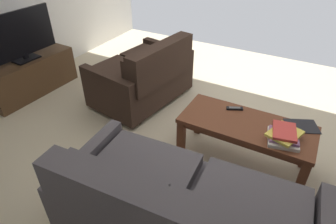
{
  "coord_description": "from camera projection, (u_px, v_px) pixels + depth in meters",
  "views": [
    {
      "loc": [
        -0.73,
        2.4,
        2.06
      ],
      "look_at": [
        0.18,
        0.74,
        0.75
      ],
      "focal_mm": 30.47,
      "sensor_mm": 36.0,
      "label": 1
    }
  ],
  "objects": [
    {
      "name": "tv_remote",
      "position": [
        235.0,
        108.0,
        2.82
      ],
      "size": [
        0.16,
        0.11,
        0.02
      ],
      "color": "black",
      "rests_on": "coffee_table"
    },
    {
      "name": "loveseat_near",
      "position": [
        144.0,
        76.0,
        3.65
      ],
      "size": [
        1.01,
        1.34,
        0.86
      ],
      "color": "black",
      "rests_on": "ground"
    },
    {
      "name": "tv_stand",
      "position": [
        32.0,
        76.0,
        3.89
      ],
      "size": [
        0.41,
        1.24,
        0.5
      ],
      "color": "#4C331E",
      "rests_on": "ground"
    },
    {
      "name": "book_stack",
      "position": [
        284.0,
        135.0,
        2.41
      ],
      "size": [
        0.3,
        0.34,
        0.1
      ],
      "color": "silver",
      "rests_on": "coffee_table"
    },
    {
      "name": "ground_plane",
      "position": [
        214.0,
        139.0,
        3.19
      ],
      "size": [
        5.97,
        5.29,
        0.01
      ],
      "primitive_type": "cube",
      "color": "beige"
    },
    {
      "name": "loose_magazine",
      "position": [
        302.0,
        126.0,
        2.59
      ],
      "size": [
        0.34,
        0.31,
        0.01
      ],
      "primitive_type": "cube",
      "rotation": [
        0.0,
        0.0,
        5.14
      ],
      "color": "black",
      "rests_on": "coffee_table"
    },
    {
      "name": "flat_tv",
      "position": [
        19.0,
        36.0,
        3.57
      ],
      "size": [
        0.21,
        0.97,
        0.62
      ],
      "color": "black",
      "rests_on": "tv_stand"
    },
    {
      "name": "coffee_table",
      "position": [
        246.0,
        129.0,
        2.68
      ],
      "size": [
        1.22,
        0.53,
        0.48
      ],
      "color": "brown",
      "rests_on": "ground"
    },
    {
      "name": "sofa_main",
      "position": [
        183.0,
        217.0,
        1.94
      ],
      "size": [
        1.84,
        1.0,
        0.89
      ],
      "color": "black",
      "rests_on": "ground"
    }
  ]
}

